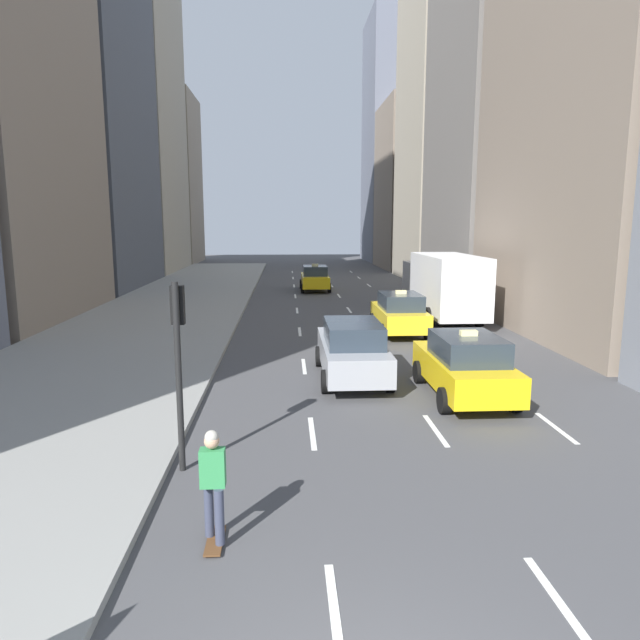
% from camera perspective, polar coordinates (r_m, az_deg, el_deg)
% --- Properties ---
extents(sidewalk_left, '(8.00, 66.00, 0.15)m').
position_cam_1_polar(sidewalk_left, '(32.08, -14.58, 1.22)').
color(sidewalk_left, gray).
rests_on(sidewalk_left, ground).
extents(lane_markings, '(5.72, 56.00, 0.01)m').
position_cam_1_polar(lane_markings, '(27.72, 3.60, 0.07)').
color(lane_markings, white).
rests_on(lane_markings, ground).
extents(building_row_left, '(6.00, 69.01, 37.95)m').
position_cam_1_polar(building_row_left, '(41.60, -24.00, 23.98)').
color(building_row_left, slate).
rests_on(building_row_left, ground).
extents(building_row_right, '(6.00, 70.50, 28.20)m').
position_cam_1_polar(building_row_right, '(44.51, 13.98, 17.66)').
color(building_row_right, gray).
rests_on(building_row_right, ground).
extents(taxi_lead, '(2.02, 4.40, 1.87)m').
position_cam_1_polar(taxi_lead, '(39.26, -0.51, 4.22)').
color(taxi_lead, yellow).
rests_on(taxi_lead, ground).
extents(taxi_second, '(2.02, 4.40, 1.87)m').
position_cam_1_polar(taxi_second, '(24.25, 7.95, 0.69)').
color(taxi_second, yellow).
rests_on(taxi_second, ground).
extents(taxi_third, '(2.02, 4.40, 1.87)m').
position_cam_1_polar(taxi_third, '(15.77, 14.28, -4.41)').
color(taxi_third, yellow).
rests_on(taxi_third, ground).
extents(sedan_black_near, '(2.02, 4.85, 1.77)m').
position_cam_1_polar(sedan_black_near, '(17.09, 3.24, -2.97)').
color(sedan_black_near, '#9EA0A5').
rests_on(sedan_black_near, ground).
extents(box_truck, '(2.58, 8.40, 3.15)m').
position_cam_1_polar(box_truck, '(28.28, 12.14, 3.55)').
color(box_truck, silver).
rests_on(box_truck, ground).
extents(skateboarder, '(0.36, 0.80, 1.75)m').
position_cam_1_polar(skateboarder, '(8.66, -10.64, -15.65)').
color(skateboarder, brown).
rests_on(skateboarder, ground).
extents(traffic_light_pole, '(0.24, 0.42, 3.60)m').
position_cam_1_polar(traffic_light_pole, '(10.86, -13.98, -2.47)').
color(traffic_light_pole, black).
rests_on(traffic_light_pole, ground).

